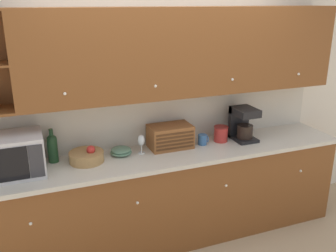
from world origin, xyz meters
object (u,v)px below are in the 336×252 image
object	(u,v)px
wine_bottle	(52,147)
fruit_basket	(87,156)
bowl_stack_on_counter	(121,151)
bread_box	(170,136)
coffee_maker	(243,123)
microwave	(12,156)
wine_glass	(141,141)
storage_canister	(221,134)
mug	(203,139)

from	to	relation	value
wine_bottle	fruit_basket	distance (m)	0.31
bowl_stack_on_counter	bread_box	distance (m)	0.49
coffee_maker	bread_box	bearing A→B (deg)	175.86
microwave	bowl_stack_on_counter	world-z (taller)	microwave
bowl_stack_on_counter	fruit_basket	bearing A→B (deg)	-171.86
wine_glass	storage_canister	world-z (taller)	wine_glass
fruit_basket	wine_glass	world-z (taller)	wine_glass
bowl_stack_on_counter	mug	bearing A→B (deg)	-2.88
bowl_stack_on_counter	storage_canister	bearing A→B (deg)	-1.57
microwave	bowl_stack_on_counter	size ratio (longest dim) A/B	2.48
wine_bottle	coffee_maker	xyz separation A→B (m)	(1.85, -0.11, 0.03)
microwave	mug	size ratio (longest dim) A/B	4.81
bread_box	coffee_maker	bearing A→B (deg)	-4.14
mug	microwave	bearing A→B (deg)	-178.23
wine_glass	wine_bottle	bearing A→B (deg)	172.74
wine_glass	coffee_maker	xyz separation A→B (m)	(1.07, -0.01, 0.05)
microwave	wine_glass	distance (m)	1.10
fruit_basket	bowl_stack_on_counter	size ratio (longest dim) A/B	1.54
fruit_basket	wine_glass	size ratio (longest dim) A/B	1.67
mug	storage_canister	xyz separation A→B (m)	(0.21, 0.01, 0.03)
fruit_basket	bread_box	xyz separation A→B (m)	(0.81, 0.05, 0.06)
storage_canister	microwave	bearing A→B (deg)	-178.04
fruit_basket	storage_canister	distance (m)	1.34
microwave	wine_bottle	distance (m)	0.36
bread_box	bowl_stack_on_counter	bearing A→B (deg)	-179.31
fruit_basket	bowl_stack_on_counter	distance (m)	0.32
fruit_basket	coffee_maker	world-z (taller)	coffee_maker
microwave	bowl_stack_on_counter	distance (m)	0.93
fruit_basket	storage_canister	xyz separation A→B (m)	(1.34, 0.02, 0.03)
mug	coffee_maker	world-z (taller)	coffee_maker
bowl_stack_on_counter	storage_canister	distance (m)	1.02
microwave	mug	bearing A→B (deg)	1.77
storage_canister	wine_glass	bearing A→B (deg)	-179.34
bread_box	coffee_maker	xyz separation A→B (m)	(0.77, -0.06, 0.06)
microwave	fruit_basket	size ratio (longest dim) A/B	1.60
mug	coffee_maker	distance (m)	0.46
mug	coffee_maker	size ratio (longest dim) A/B	0.30
wine_bottle	bowl_stack_on_counter	xyz separation A→B (m)	(0.59, -0.06, -0.10)
microwave	coffee_maker	xyz separation A→B (m)	(2.17, 0.04, 0.00)
wine_glass	coffee_maker	bearing A→B (deg)	-0.64
wine_glass	mug	world-z (taller)	wine_glass
fruit_basket	storage_canister	size ratio (longest dim) A/B	1.94
bread_box	wine_bottle	bearing A→B (deg)	177.07
fruit_basket	bread_box	distance (m)	0.81
wine_bottle	wine_glass	xyz separation A→B (m)	(0.78, -0.10, -0.02)
wine_bottle	storage_canister	world-z (taller)	wine_bottle
wine_glass	storage_canister	size ratio (longest dim) A/B	1.16
wine_glass	bowl_stack_on_counter	bearing A→B (deg)	168.44
fruit_basket	storage_canister	bearing A→B (deg)	0.76
microwave	mug	world-z (taller)	microwave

